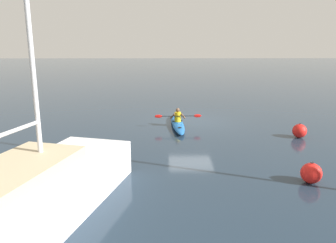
# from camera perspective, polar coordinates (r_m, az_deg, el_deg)

# --- Properties ---
(ground_plane) EXTENTS (160.00, 160.00, 0.00)m
(ground_plane) POSITION_cam_1_polar(r_m,az_deg,el_deg) (18.60, 4.03, -0.01)
(ground_plane) COLOR #1E2D3D
(kayak) EXTENTS (0.80, 4.62, 0.27)m
(kayak) POSITION_cam_1_polar(r_m,az_deg,el_deg) (17.58, 1.65, -0.31)
(kayak) COLOR #1959A5
(kayak) RESTS_ON ground
(kayaker) EXTENTS (2.44, 0.44, 0.72)m
(kayaker) POSITION_cam_1_polar(r_m,az_deg,el_deg) (17.33, 1.70, 0.96)
(kayaker) COLOR yellow
(kayaker) RESTS_ON kayak
(sailboat_far_left_berth) EXTENTS (4.18, 8.62, 11.07)m
(sailboat_far_left_berth) POSITION_cam_1_polar(r_m,az_deg,el_deg) (8.75, -22.53, -11.98)
(sailboat_far_left_berth) COLOR white
(sailboat_far_left_berth) RESTS_ON ground
(mooring_buoy_orange_mid) EXTENTS (0.65, 0.65, 0.69)m
(mooring_buoy_orange_mid) POSITION_cam_1_polar(r_m,az_deg,el_deg) (16.52, 21.83, -1.51)
(mooring_buoy_orange_mid) COLOR red
(mooring_buoy_orange_mid) RESTS_ON ground
(mooring_buoy_channel_marker) EXTENTS (0.65, 0.65, 0.70)m
(mooring_buoy_channel_marker) POSITION_cam_1_polar(r_m,az_deg,el_deg) (11.39, 23.56, -8.20)
(mooring_buoy_channel_marker) COLOR red
(mooring_buoy_channel_marker) RESTS_ON ground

